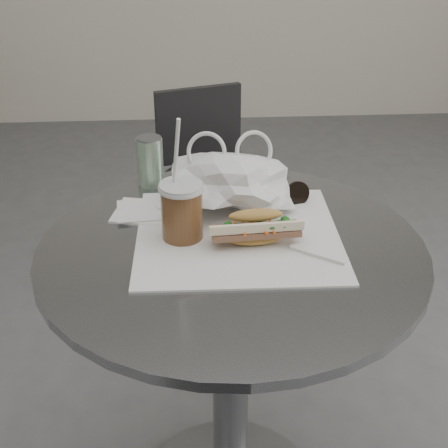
{
  "coord_description": "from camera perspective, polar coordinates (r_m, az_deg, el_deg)",
  "views": [
    {
      "loc": [
        -0.08,
        -0.84,
        1.37
      ],
      "look_at": [
        -0.02,
        0.2,
        0.79
      ],
      "focal_mm": 50.0,
      "sensor_mm": 36.0,
      "label": 1
    }
  ],
  "objects": [
    {
      "name": "plastic_bag",
      "position": [
        1.32,
        0.63,
        3.68
      ],
      "size": [
        0.25,
        0.19,
        0.12
      ],
      "primitive_type": null,
      "rotation": [
        0.0,
        0.0,
        0.02
      ],
      "color": "silver",
      "rests_on": "cafe_table"
    },
    {
      "name": "napkin_stack",
      "position": [
        1.34,
        -7.56,
        1.16
      ],
      "size": [
        0.13,
        0.13,
        0.01
      ],
      "color": "white",
      "rests_on": "cafe_table"
    },
    {
      "name": "drink_can",
      "position": [
        1.45,
        -6.76,
        5.74
      ],
      "size": [
        0.06,
        0.06,
        0.11
      ],
      "color": "#528D5A",
      "rests_on": "cafe_table"
    },
    {
      "name": "iced_coffee",
      "position": [
        1.21,
        -3.88,
        1.22
      ],
      "size": [
        0.09,
        0.09,
        0.26
      ],
      "color": "brown",
      "rests_on": "cafe_table"
    },
    {
      "name": "cafe_table",
      "position": [
        1.38,
        0.64,
        -11.76
      ],
      "size": [
        0.76,
        0.76,
        0.74
      ],
      "color": "slate",
      "rests_on": "ground"
    },
    {
      "name": "sandwich_paper",
      "position": [
        1.25,
        1.27,
        -0.97
      ],
      "size": [
        0.41,
        0.39,
        0.0
      ],
      "primitive_type": "cube",
      "rotation": [
        0.0,
        0.0,
        -0.02
      ],
      "color": "white",
      "rests_on": "cafe_table"
    },
    {
      "name": "banh_mi",
      "position": [
        1.2,
        2.9,
        -0.36
      ],
      "size": [
        0.22,
        0.1,
        0.07
      ],
      "rotation": [
        0.0,
        0.0,
        0.07
      ],
      "color": "tan",
      "rests_on": "sandwich_paper"
    },
    {
      "name": "sunglasses",
      "position": [
        1.36,
        5.34,
        2.46
      ],
      "size": [
        0.12,
        0.05,
        0.05
      ],
      "rotation": [
        0.0,
        0.0,
        0.22
      ],
      "color": "black",
      "rests_on": "cafe_table"
    },
    {
      "name": "chair_far",
      "position": [
        2.21,
        -0.99,
        1.18
      ],
      "size": [
        0.4,
        0.43,
        0.74
      ],
      "rotation": [
        0.0,
        0.0,
        3.44
      ],
      "color": "#2B2A2D",
      "rests_on": "ground"
    }
  ]
}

